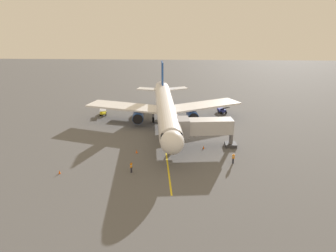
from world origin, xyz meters
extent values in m
plane|color=#565659|center=(0.00, 0.00, 0.00)|extent=(220.00, 220.00, 0.00)
cube|color=yellow|center=(1.69, 8.28, 0.01)|extent=(4.45, 39.80, 0.01)
cylinder|color=white|center=(1.69, 2.28, 4.10)|extent=(7.36, 34.21, 3.80)
ellipsoid|color=white|center=(-0.22, 20.38, 4.10)|extent=(4.01, 4.36, 3.61)
cone|color=white|center=(3.64, -16.12, 4.10)|extent=(3.72, 3.34, 3.42)
cube|color=black|center=(-0.08, 18.99, 4.65)|extent=(3.38, 1.93, 0.90)
cube|color=white|center=(-6.39, -2.32, 3.50)|extent=(17.49, 12.61, 0.36)
cylinder|color=#1E479E|center=(-3.97, 0.67, 2.00)|extent=(2.65, 3.62, 2.30)
cylinder|color=black|center=(-4.15, 2.41, 2.00)|extent=(2.11, 0.42, 2.10)
cube|color=white|center=(10.56, -0.52, 3.50)|extent=(17.82, 9.69, 0.36)
cylinder|color=#1E479E|center=(7.57, 1.90, 2.00)|extent=(2.65, 3.62, 2.30)
cylinder|color=black|center=(7.38, 3.64, 2.00)|extent=(2.11, 0.42, 2.10)
cube|color=#1E479E|center=(3.33, -13.13, 7.90)|extent=(0.86, 4.81, 7.20)
cube|color=white|center=(0.11, -13.17, 4.70)|extent=(6.82, 4.80, 0.24)
cube|color=white|center=(6.48, -12.50, 4.70)|extent=(6.76, 3.67, 0.24)
cylinder|color=slate|center=(0.27, 15.70, 1.73)|extent=(0.24, 0.24, 2.77)
cylinder|color=black|center=(0.27, 15.70, 0.35)|extent=(0.52, 0.74, 0.70)
cylinder|color=slate|center=(-0.58, -0.98, 1.94)|extent=(0.24, 0.24, 2.77)
cylinder|color=black|center=(-0.58, -0.98, 0.55)|extent=(0.56, 1.14, 1.10)
cylinder|color=slate|center=(4.60, -0.43, 1.94)|extent=(0.24, 0.24, 2.77)
cylinder|color=black|center=(4.60, -0.43, 0.55)|extent=(0.56, 1.14, 1.10)
cube|color=#B7B7BC|center=(-5.93, 12.53, 3.90)|extent=(9.22, 3.53, 2.50)
cube|color=gray|center=(-1.45, 13.01, 3.90)|extent=(3.12, 3.48, 3.00)
cylinder|color=slate|center=(-10.40, 12.06, 1.95)|extent=(0.70, 0.70, 3.90)
cube|color=#333338|center=(-10.40, 12.06, 0.30)|extent=(2.00, 2.00, 0.60)
cylinder|color=#23232D|center=(5.72, 22.32, 0.44)|extent=(0.26, 0.26, 0.88)
cube|color=orange|center=(5.72, 22.32, 1.18)|extent=(0.29, 0.41, 0.60)
cube|color=silver|center=(5.72, 22.32, 1.18)|extent=(0.31, 0.43, 0.10)
sphere|color=brown|center=(5.72, 22.32, 1.60)|extent=(0.22, 0.22, 0.22)
cylinder|color=#23232D|center=(-7.80, 3.07, 0.44)|extent=(0.26, 0.26, 0.88)
cube|color=orange|center=(-7.80, 3.07, 1.18)|extent=(0.29, 0.41, 0.60)
cube|color=silver|center=(-7.80, 3.07, 1.18)|extent=(0.30, 0.43, 0.10)
sphere|color=brown|center=(-7.80, 3.07, 1.60)|extent=(0.22, 0.22, 0.22)
cylinder|color=#23232D|center=(-9.75, 18.71, 0.44)|extent=(0.26, 0.26, 0.88)
cube|color=orange|center=(-9.75, 18.71, 1.18)|extent=(0.39, 0.26, 0.60)
cube|color=silver|center=(-9.75, 18.71, 1.18)|extent=(0.41, 0.27, 0.10)
sphere|color=beige|center=(-9.75, 18.71, 1.60)|extent=(0.22, 0.22, 0.22)
cube|color=yellow|center=(17.02, -5.25, 0.56)|extent=(1.94, 2.84, 0.24)
cube|color=silver|center=(17.02, -5.25, 1.23)|extent=(1.94, 2.84, 0.08)
cylinder|color=slate|center=(16.15, -4.21, 0.96)|extent=(0.06, 0.06, 0.55)
cylinder|color=slate|center=(17.36, -3.94, 0.96)|extent=(0.06, 0.06, 0.55)
cylinder|color=slate|center=(16.67, -6.55, 0.96)|extent=(0.06, 0.06, 0.55)
cylinder|color=slate|center=(17.88, -6.28, 0.96)|extent=(0.06, 0.06, 0.55)
cylinder|color=black|center=(16.17, -4.46, 0.22)|extent=(0.34, 0.48, 0.44)
cylinder|color=black|center=(17.44, -4.18, 0.22)|extent=(0.34, 0.48, 0.44)
cylinder|color=black|center=(16.59, -6.31, 0.22)|extent=(0.34, 0.48, 0.44)
cylinder|color=black|center=(17.86, -6.03, 0.22)|extent=(0.34, 0.48, 0.44)
cube|color=#2D3899|center=(-11.41, -8.30, 0.62)|extent=(2.04, 2.52, 0.60)
cube|color=black|center=(-11.84, -6.76, 1.52)|extent=(1.88, 3.86, 1.61)
cylinder|color=black|center=(-12.35, -7.36, 0.32)|extent=(0.41, 0.68, 0.64)
cylinder|color=black|center=(-11.09, -7.01, 0.32)|extent=(0.41, 0.68, 0.64)
cylinder|color=black|center=(-11.94, -8.81, 0.32)|extent=(0.41, 0.68, 0.64)
cylinder|color=black|center=(-10.69, -8.46, 0.32)|extent=(0.41, 0.68, 0.64)
cone|color=#F2590F|center=(5.93, 15.58, 0.28)|extent=(0.32, 0.32, 0.55)
cone|color=#F2590F|center=(-5.54, 13.28, 0.28)|extent=(0.32, 0.32, 0.55)
cone|color=#F2590F|center=(16.19, 23.16, 0.28)|extent=(0.32, 0.32, 0.55)
camera|label=1|loc=(-1.37, 60.17, 21.11)|focal=31.15mm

